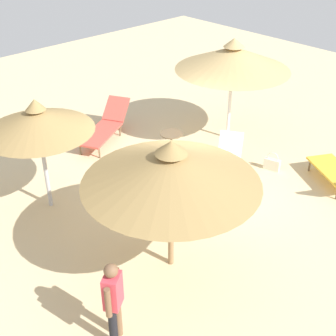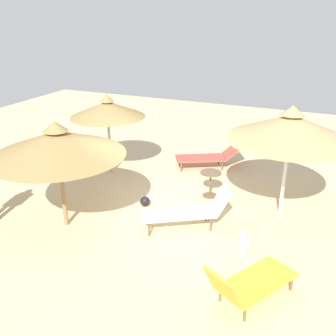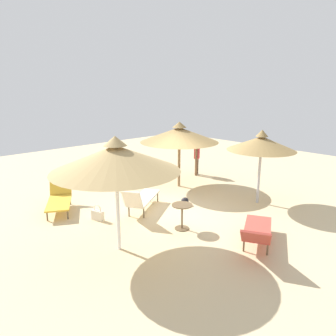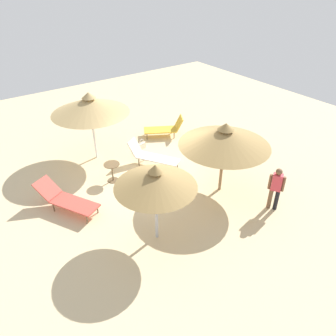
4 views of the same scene
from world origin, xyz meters
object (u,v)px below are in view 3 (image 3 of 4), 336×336
parasol_umbrella_center (261,143)px  lounge_chair_front (141,198)px  lounge_chair_near_left (257,231)px  beach_ball (185,201)px  lounge_chair_far_left (59,198)px  side_table_round (182,212)px  handbag (98,215)px  parasol_umbrella_back (179,135)px  person_standing_edge (197,156)px  parasol_umbrella_far_right (116,158)px

parasol_umbrella_center → lounge_chair_front: bearing=58.6°
lounge_chair_front → lounge_chair_near_left: size_ratio=0.92×
lounge_chair_near_left → beach_ball: lounge_chair_near_left is taller
parasol_umbrella_center → beach_ball: 3.09m
lounge_chair_front → lounge_chair_near_left: 3.72m
lounge_chair_front → lounge_chair_far_left: 2.60m
lounge_chair_far_left → side_table_round: bearing=-153.6°
lounge_chair_near_left → handbag: 4.48m
parasol_umbrella_back → handbag: 4.49m
parasol_umbrella_back → side_table_round: bearing=136.1°
parasol_umbrella_back → lounge_chair_near_left: bearing=156.2°
lounge_chair_front → person_standing_edge: size_ratio=1.33×
lounge_chair_near_left → parasol_umbrella_center: bearing=-59.0°
lounge_chair_front → lounge_chair_far_left: lounge_chair_front is taller
parasol_umbrella_back → beach_ball: size_ratio=11.77×
lounge_chair_near_left → beach_ball: 3.25m
parasol_umbrella_far_right → lounge_chair_front: (1.47, -1.85, -1.80)m
lounge_chair_far_left → side_table_round: (-3.63, -1.80, 0.08)m
lounge_chair_near_left → beach_ball: size_ratio=8.67×
lounge_chair_front → person_standing_edge: 4.76m
handbag → lounge_chair_near_left: bearing=-154.0°
parasol_umbrella_center → lounge_chair_near_left: (-1.62, 2.70, -1.60)m
parasol_umbrella_far_right → side_table_round: size_ratio=4.17×
lounge_chair_near_left → lounge_chair_far_left: size_ratio=1.18×
parasol_umbrella_far_right → beach_ball: bearing=-73.7°
side_table_round → lounge_chair_far_left: bearing=26.4°
lounge_chair_far_left → beach_ball: bearing=-127.4°
parasol_umbrella_center → beach_ball: bearing=51.7°
parasol_umbrella_center → parasol_umbrella_back: (3.08, 0.63, 0.01)m
parasol_umbrella_back → parasol_umbrella_far_right: parasol_umbrella_far_right is taller
lounge_chair_front → beach_ball: size_ratio=7.95×
parasol_umbrella_center → person_standing_edge: parasol_umbrella_center is taller
parasol_umbrella_far_right → lounge_chair_front: size_ratio=1.46×
person_standing_edge → lounge_chair_far_left: bearing=87.9°
lounge_chair_near_left → handbag: (4.02, 1.96, -0.25)m
parasol_umbrella_back → person_standing_edge: 2.20m
parasol_umbrella_far_right → side_table_round: bearing=-97.4°
lounge_chair_front → handbag: bearing=74.8°
side_table_round → person_standing_edge: bearing=-52.3°
lounge_chair_front → lounge_chair_far_left: (1.91, 1.76, -0.04)m
person_standing_edge → handbag: person_standing_edge is taller
lounge_chair_near_left → handbag: size_ratio=4.61×
lounge_chair_near_left → parasol_umbrella_far_right: bearing=48.5°
lounge_chair_far_left → beach_ball: (-2.42, -3.17, -0.27)m
lounge_chair_far_left → person_standing_edge: (-0.23, -6.20, 0.46)m
parasol_umbrella_center → handbag: bearing=62.8°
parasol_umbrella_back → beach_ball: (-1.56, 1.29, -1.90)m
parasol_umbrella_center → side_table_round: parasol_umbrella_center is taller
lounge_chair_near_left → person_standing_edge: (5.34, -3.81, 0.44)m
lounge_chair_front → parasol_umbrella_back: bearing=-68.9°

